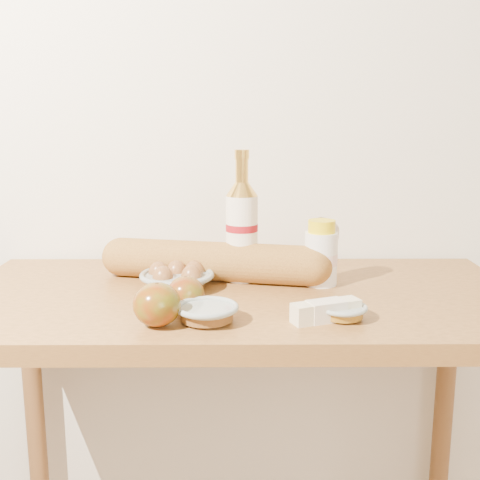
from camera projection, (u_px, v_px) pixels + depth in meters
name	position (u px, v px, depth m)	size (l,w,h in m)	color
back_wall	(239.00, 103.00, 1.53)	(3.50, 0.02, 2.60)	white
table	(240.00, 346.00, 1.31)	(1.20, 0.60, 0.90)	#AA7337
bourbon_bottle	(242.00, 228.00, 1.36)	(0.09, 0.09, 0.30)	white
cream_bottle	(321.00, 255.00, 1.33)	(0.09, 0.09, 0.15)	white
egg_bowl	(177.00, 278.00, 1.30)	(0.18, 0.18, 0.06)	gray
baguette	(214.00, 261.00, 1.37)	(0.54, 0.20, 0.09)	#B27D36
apple_redgreen_front	(157.00, 305.00, 1.07)	(0.11, 0.11, 0.08)	#941008
apple_redgreen_right	(186.00, 293.00, 1.16)	(0.10, 0.10, 0.07)	maroon
sugar_bowl	(207.00, 313.00, 1.10)	(0.14, 0.14, 0.03)	#92A09B
syrup_bowl	(342.00, 312.00, 1.11)	(0.12, 0.12, 0.03)	#94A29E
butter_stick	(326.00, 311.00, 1.10)	(0.14, 0.08, 0.04)	beige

